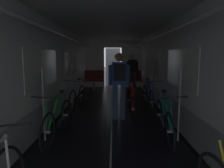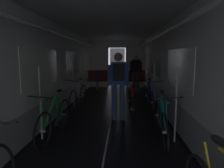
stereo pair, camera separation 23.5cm
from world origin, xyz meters
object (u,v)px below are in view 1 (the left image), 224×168
Objects in this scene: bicycle_blue at (148,97)px; person_standing_near_bench at (132,70)px; bicycle_silver at (77,96)px; person_cyclist_aisle at (119,80)px; bicycle_teal at (164,119)px; bench_seat_far_left at (94,78)px; bench_seat_far_right at (131,78)px; bicycle_green at (58,120)px; bicycle_red_in_aisle at (132,103)px.

person_standing_near_bench reaches higher than bicycle_blue.
bicycle_silver is 1.00× the size of person_cyclist_aisle.
bicycle_teal is 5.51m from person_standing_near_bench.
bicycle_blue reaches higher than bicycle_teal.
bench_seat_far_left is 1.89m from person_standing_near_bench.
person_cyclist_aisle is 4.36m from person_standing_near_bench.
bench_seat_far_left is at bearing 180.00° from bench_seat_far_right.
person_standing_near_bench reaches higher than bicycle_silver.
person_cyclist_aisle is at bearing -99.50° from person_standing_near_bench.
bicycle_silver is 1.00× the size of person_standing_near_bench.
bench_seat_far_left is 6.17m from bicycle_teal.
bicycle_teal is 1.00× the size of bicycle_green.
person_standing_near_bench is (-0.14, 5.47, 0.59)m from bicycle_teal.
bench_seat_far_right is 0.55m from person_standing_near_bench.
person_cyclist_aisle is at bearing -76.94° from bench_seat_far_left.
bench_seat_far_left is at bearing 119.10° from bicycle_blue.
person_cyclist_aisle reaches higher than bicycle_teal.
bench_seat_far_left is at bearing 108.33° from bicycle_teal.
bicycle_blue is at bearing -0.78° from bicycle_silver.
bicycle_green is at bearing -178.54° from bicycle_teal.
bench_seat_far_right is 0.58× the size of bicycle_blue.
person_standing_near_bench reaches higher than bench_seat_far_right.
bicycle_red_in_aisle is (1.59, -0.84, 0.00)m from bicycle_silver.
bicycle_green is at bearing -136.04° from bicycle_red_in_aisle.
bicycle_red_in_aisle is at bearing -125.56° from bicycle_blue.
bicycle_red_in_aisle is at bearing 109.62° from bicycle_teal.
bicycle_green is 3.14m from bicycle_blue.
bicycle_teal reaches higher than bicycle_green.
bicycle_silver is 1.00× the size of bicycle_green.
bicycle_blue is at bearing 47.26° from bicycle_green.
bench_seat_far_left reaches higher than bicycle_teal.
bicycle_teal reaches higher than bicycle_red_in_aisle.
bicycle_teal is 1.00× the size of person_cyclist_aisle.
bicycle_silver is at bearing 132.72° from bicycle_teal.
bicycle_teal is (1.94, -5.85, -0.19)m from bench_seat_far_left.
bicycle_silver is at bearing 90.97° from bicycle_green.
bench_seat_far_left and bench_seat_far_right have the same top height.
bench_seat_far_right is at bearing 91.35° from bicycle_teal.
bench_seat_far_right is 0.58× the size of bicycle_teal.
bicycle_blue is 3.28m from person_standing_near_bench.
bicycle_blue is (0.20, -3.60, -0.19)m from bench_seat_far_right.
bicycle_red_in_aisle is 1.00× the size of person_standing_near_bench.
person_cyclist_aisle is 1.00× the size of bicycle_red_in_aisle.
bench_seat_far_right is 0.58× the size of person_cyclist_aisle.
bicycle_silver is 3.80m from person_standing_near_bench.
bicycle_silver is 1.00× the size of bicycle_blue.
bicycle_green is (-2.07, -0.05, 0.00)m from bicycle_teal.
person_standing_near_bench reaches higher than bicycle_teal.
person_cyclist_aisle reaches higher than bench_seat_far_left.
bicycle_green reaches higher than bicycle_red_in_aisle.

